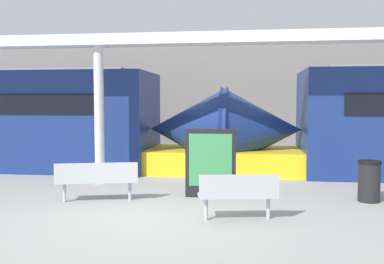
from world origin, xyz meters
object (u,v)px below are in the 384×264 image
poster_board (210,163)px  bench_near (238,193)px  trash_bin (369,181)px  bench_far (97,178)px  support_column_near (99,115)px

poster_board → bench_near: bearing=-70.0°
trash_bin → poster_board: bearing=-178.9°
bench_far → poster_board: 2.51m
support_column_near → bench_near: bearing=-40.2°
trash_bin → poster_board: 3.45m
bench_far → support_column_near: size_ratio=0.50×
trash_bin → bench_far: bearing=-172.1°
trash_bin → poster_board: poster_board is taller
poster_board → support_column_near: size_ratio=0.43×
bench_near → bench_far: 3.24m
trash_bin → support_column_near: support_column_near is taller
bench_far → support_column_near: support_column_near is taller
poster_board → support_column_near: bearing=156.6°
bench_far → poster_board: poster_board is taller
poster_board → trash_bin: bearing=1.1°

